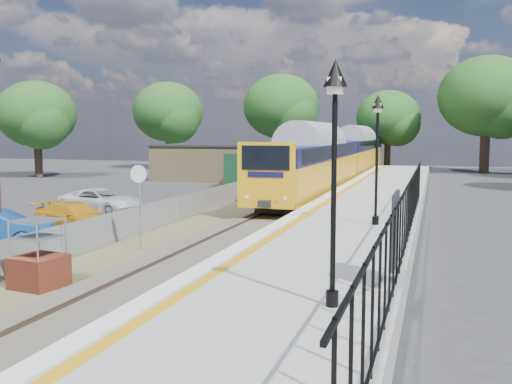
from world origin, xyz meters
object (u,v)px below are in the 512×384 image
at_px(speed_sign, 139,192).
at_px(car_yellow, 75,217).
at_px(victorian_lamp_north, 377,129).
at_px(brick_plinth, 38,255).
at_px(victorian_lamp_south, 335,126).
at_px(car_white, 100,201).
at_px(train, 339,156).

distance_m(speed_sign, car_yellow, 5.93).
distance_m(victorian_lamp_north, brick_plinth, 11.82).
bearing_deg(brick_plinth, victorian_lamp_north, 44.92).
bearing_deg(speed_sign, victorian_lamp_south, -41.40).
bearing_deg(victorian_lamp_south, brick_plinth, 166.29).
xyz_separation_m(victorian_lamp_south, speed_sign, (-8.00, 7.06, -2.19)).
bearing_deg(speed_sign, car_yellow, 147.20).
relative_size(car_yellow, car_white, 0.92).
distance_m(brick_plinth, speed_sign, 5.20).
distance_m(victorian_lamp_north, train, 25.18).
xyz_separation_m(speed_sign, car_yellow, (-4.82, 3.11, -1.51)).
bearing_deg(car_white, train, -19.95).
distance_m(victorian_lamp_north, car_yellow, 13.15).
bearing_deg(car_yellow, speed_sign, -108.58).
height_order(train, car_yellow, train).
bearing_deg(train, car_white, -115.65).
bearing_deg(victorian_lamp_south, car_yellow, 141.56).
relative_size(train, brick_plinth, 21.38).
bearing_deg(brick_plinth, train, 85.22).
relative_size(victorian_lamp_south, train, 0.11).
relative_size(brick_plinth, car_white, 0.43).
bearing_deg(victorian_lamp_south, speed_sign, 138.56).
bearing_deg(brick_plinth, car_white, 116.60).
bearing_deg(car_yellow, victorian_lamp_north, -76.53).
bearing_deg(train, victorian_lamp_south, -80.95).
distance_m(victorian_lamp_south, speed_sign, 10.90).
height_order(brick_plinth, car_white, brick_plinth).
relative_size(brick_plinth, car_yellow, 0.46).
height_order(brick_plinth, car_yellow, brick_plinth).
bearing_deg(victorian_lamp_south, car_white, 134.32).
bearing_deg(brick_plinth, car_yellow, 119.39).
xyz_separation_m(brick_plinth, car_white, (-6.59, 13.16, -0.29)).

